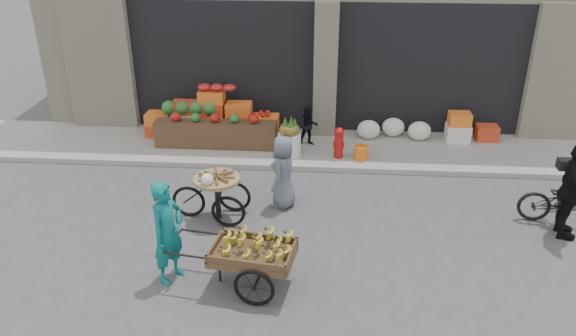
# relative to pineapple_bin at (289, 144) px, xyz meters

# --- Properties ---
(ground) EXTENTS (80.00, 80.00, 0.00)m
(ground) POSITION_rel_pineapple_bin_xyz_m (0.75, -3.60, -0.37)
(ground) COLOR #424244
(ground) RESTS_ON ground
(sidewalk) EXTENTS (18.00, 2.20, 0.12)m
(sidewalk) POSITION_rel_pineapple_bin_xyz_m (0.75, 0.50, -0.31)
(sidewalk) COLOR gray
(sidewalk) RESTS_ON ground
(fruit_display) EXTENTS (3.10, 1.12, 1.24)m
(fruit_display) POSITION_rel_pineapple_bin_xyz_m (-1.73, 0.78, 0.30)
(fruit_display) COLOR red
(fruit_display) RESTS_ON sidewalk
(pineapple_bin) EXTENTS (0.52, 0.52, 0.50)m
(pineapple_bin) POSITION_rel_pineapple_bin_xyz_m (0.00, 0.00, 0.00)
(pineapple_bin) COLOR silver
(pineapple_bin) RESTS_ON sidewalk
(fire_hydrant) EXTENTS (0.22, 0.22, 0.71)m
(fire_hydrant) POSITION_rel_pineapple_bin_xyz_m (1.10, -0.05, 0.13)
(fire_hydrant) COLOR #A5140F
(fire_hydrant) RESTS_ON sidewalk
(orange_bucket) EXTENTS (0.32, 0.32, 0.30)m
(orange_bucket) POSITION_rel_pineapple_bin_xyz_m (1.60, -0.10, -0.10)
(orange_bucket) COLOR orange
(orange_bucket) RESTS_ON sidewalk
(right_bay_goods) EXTENTS (3.35, 0.60, 0.70)m
(right_bay_goods) POSITION_rel_pineapple_bin_xyz_m (3.36, 1.10, 0.04)
(right_bay_goods) COLOR silver
(right_bay_goods) RESTS_ON sidewalk
(seated_person) EXTENTS (0.51, 0.43, 0.93)m
(seated_person) POSITION_rel_pineapple_bin_xyz_m (0.40, 0.60, 0.21)
(seated_person) COLOR black
(seated_person) RESTS_ON sidewalk
(banana_cart) EXTENTS (2.18, 1.14, 0.87)m
(banana_cart) POSITION_rel_pineapple_bin_xyz_m (-0.26, -4.59, 0.26)
(banana_cart) COLOR brown
(banana_cart) RESTS_ON ground
(vendor_woman) EXTENTS (0.62, 0.72, 1.68)m
(vendor_woman) POSITION_rel_pineapple_bin_xyz_m (-1.50, -4.49, 0.47)
(vendor_woman) COLOR #0E6C6C
(vendor_woman) RESTS_ON ground
(tricycle_cart) EXTENTS (1.43, 0.87, 0.95)m
(tricycle_cart) POSITION_rel_pineapple_bin_xyz_m (-1.13, -2.64, 0.20)
(tricycle_cart) COLOR #9E7F51
(tricycle_cart) RESTS_ON ground
(vendor_grey) EXTENTS (0.64, 0.80, 1.42)m
(vendor_grey) POSITION_rel_pineapple_bin_xyz_m (0.04, -2.08, 0.34)
(vendor_grey) COLOR slate
(vendor_grey) RESTS_ON ground
(bicycle) EXTENTS (1.79, 0.87, 0.90)m
(bicycle) POSITION_rel_pineapple_bin_xyz_m (5.19, -2.38, 0.08)
(bicycle) COLOR black
(bicycle) RESTS_ON ground
(cyclist) EXTENTS (0.59, 1.08, 1.75)m
(cyclist) POSITION_rel_pineapple_bin_xyz_m (4.99, -2.78, 0.50)
(cyclist) COLOR black
(cyclist) RESTS_ON ground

